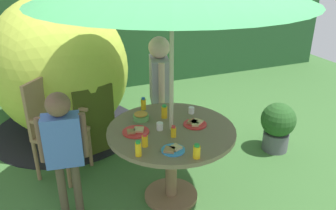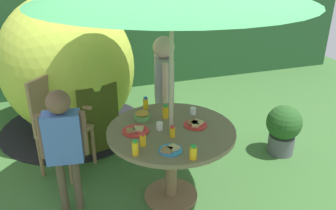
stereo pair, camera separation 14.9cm
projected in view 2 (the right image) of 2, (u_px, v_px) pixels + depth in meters
ground_plane at (171, 197)px, 3.36m from camera, size 10.00×10.00×0.02m
hedge_backdrop at (106, 24)px, 5.84m from camera, size 9.00×0.70×2.14m
garden_table at (171, 144)px, 3.11m from camera, size 1.15×1.15×0.75m
wooden_chair at (57, 120)px, 3.56m from camera, size 0.61×0.62×1.06m
dome_tent at (67, 65)px, 4.34m from camera, size 2.37×2.37×1.77m
potted_plant at (283, 128)px, 3.96m from camera, size 0.41×0.41×0.60m
child_in_grey_shirt at (164, 81)px, 3.81m from camera, size 0.28×0.45×1.38m
child_in_blue_shirt at (63, 137)px, 2.89m from camera, size 0.40×0.21×1.19m
snack_bowl at (142, 115)px, 3.21m from camera, size 0.15×0.15×0.08m
plate_mid_left at (135, 130)px, 3.00m from camera, size 0.24×0.24×0.03m
plate_center_back at (195, 124)px, 3.10m from camera, size 0.21×0.21×0.03m
plate_far_right at (170, 150)px, 2.70m from camera, size 0.19×0.19×0.03m
juice_bottle_near_left at (166, 112)px, 3.23m from camera, size 0.06×0.06×0.13m
juice_bottle_near_right at (172, 132)px, 2.90m from camera, size 0.05×0.05×0.10m
juice_bottle_far_left at (146, 103)px, 3.41m from camera, size 0.05×0.05×0.13m
juice_bottle_center_front at (143, 140)px, 2.76m from camera, size 0.05×0.05×0.11m
juice_bottle_mid_right at (135, 148)px, 2.63m from camera, size 0.05×0.05×0.13m
juice_bottle_front_edge at (194, 152)px, 2.59m from camera, size 0.06×0.06×0.12m
cup_near at (160, 126)px, 3.02m from camera, size 0.06×0.06×0.07m
cup_far at (193, 111)px, 3.31m from camera, size 0.06×0.06×0.07m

